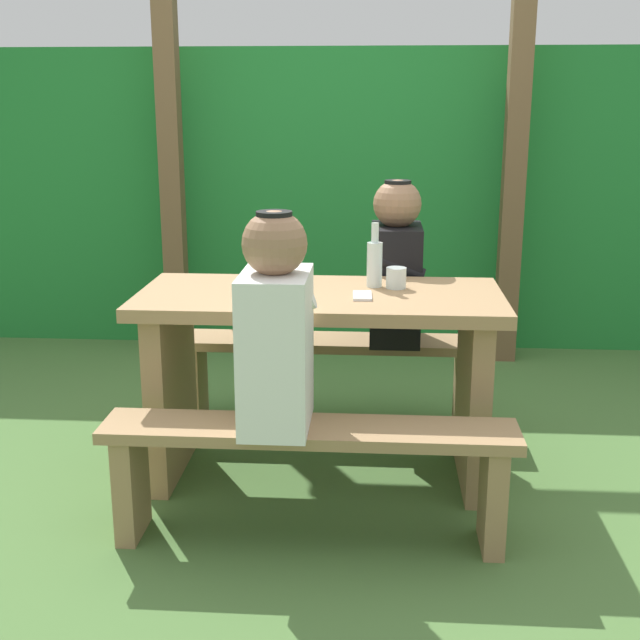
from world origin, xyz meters
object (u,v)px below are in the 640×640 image
(bench_far, at_px, (328,363))
(person_white_shirt, at_px, (276,329))
(bench_near, at_px, (309,458))
(cell_phone, at_px, (362,296))
(person_black_coat, at_px, (396,268))
(bottle_right, at_px, (375,262))
(bottle_left, at_px, (277,262))
(drinking_glass, at_px, (396,278))
(picnic_table, at_px, (320,353))

(bench_far, height_order, person_white_shirt, person_white_shirt)
(bench_near, bearing_deg, cell_phone, 70.38)
(person_black_coat, bearing_deg, bench_near, -106.06)
(bench_near, bearing_deg, person_white_shirt, 178.23)
(bottle_right, bearing_deg, bottle_left, -175.42)
(person_white_shirt, bearing_deg, cell_phone, 59.28)
(person_white_shirt, xyz_separation_m, cell_phone, (0.27, 0.46, 0.01))
(bottle_left, distance_m, cell_phone, 0.38)
(person_white_shirt, relative_size, bottle_right, 2.83)
(person_black_coat, bearing_deg, bench_far, 179.37)
(person_white_shirt, xyz_separation_m, bottle_right, (0.31, 0.64, 0.10))
(person_white_shirt, relative_size, drinking_glass, 8.76)
(bench_near, relative_size, bottle_right, 5.51)
(picnic_table, bearing_deg, bench_near, -90.00)
(picnic_table, bearing_deg, bench_far, 90.00)
(bench_near, distance_m, person_black_coat, 1.17)
(picnic_table, height_order, drinking_glass, drinking_glass)
(person_black_coat, bearing_deg, picnic_table, -120.01)
(bottle_left, height_order, cell_phone, bottle_left)
(person_white_shirt, height_order, drinking_glass, person_white_shirt)
(bench_near, distance_m, drinking_glass, 0.84)
(bench_near, xyz_separation_m, bench_far, (0.00, 1.04, 0.00))
(bottle_right, distance_m, cell_phone, 0.21)
(picnic_table, distance_m, bench_far, 0.56)
(bottle_left, relative_size, cell_phone, 1.73)
(drinking_glass, height_order, bottle_left, bottle_left)
(bench_far, bearing_deg, bottle_right, -62.80)
(bench_near, height_order, person_black_coat, person_black_coat)
(bench_far, height_order, drinking_glass, drinking_glass)
(person_white_shirt, height_order, person_black_coat, same)
(person_black_coat, relative_size, bottle_right, 2.83)
(bench_near, distance_m, bench_far, 1.04)
(bench_far, relative_size, person_black_coat, 1.95)
(picnic_table, xyz_separation_m, person_white_shirt, (-0.11, -0.52, 0.24))
(person_white_shirt, distance_m, bottle_right, 0.72)
(picnic_table, relative_size, drinking_glass, 17.04)
(drinking_glass, bearing_deg, bench_near, -115.30)
(bottle_right, bearing_deg, bench_far, 117.20)
(cell_phone, bearing_deg, person_white_shirt, -122.80)
(bench_far, relative_size, drinking_glass, 17.04)
(bottle_right, bearing_deg, person_black_coat, 76.95)
(bottle_right, bearing_deg, picnic_table, -150.09)
(picnic_table, xyz_separation_m, person_black_coat, (0.30, 0.52, 0.24))
(person_black_coat, bearing_deg, bottle_right, -103.05)
(picnic_table, xyz_separation_m, bench_near, (0.00, -0.52, -0.21))
(cell_phone, bearing_deg, picnic_table, 157.07)
(person_black_coat, height_order, bottle_left, person_black_coat)
(bench_near, bearing_deg, bottle_right, 72.10)
(drinking_glass, distance_m, bottle_left, 0.47)
(bench_near, bearing_deg, person_black_coat, 73.94)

